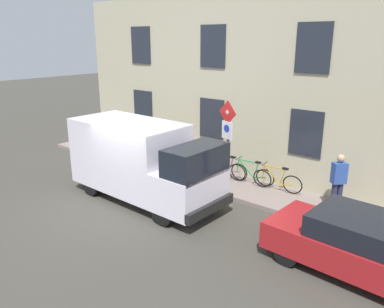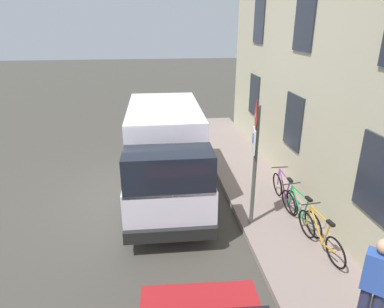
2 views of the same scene
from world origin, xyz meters
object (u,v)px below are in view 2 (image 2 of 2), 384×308
Objects in this scene: sign_post_stacked at (255,146)px; bicycle_green at (300,211)px; bicycle_orange at (320,235)px; delivery_van at (166,152)px; bicycle_purple at (284,192)px; pedestrian at (375,284)px.

bicycle_green is at bearing -11.77° from sign_post_stacked.
bicycle_green is (-0.00, 1.01, 0.00)m from bicycle_orange.
bicycle_orange is at bearing 171.80° from bicycle_green.
delivery_van is 3.14× the size of bicycle_purple.
bicycle_purple is 4.10m from pedestrian.
sign_post_stacked is 1.71× the size of bicycle_orange.
bicycle_orange is 1.01m from bicycle_green.
delivery_van reaches higher than bicycle_green.
bicycle_orange is 2.01m from bicycle_purple.
pedestrian is (0.93, -3.29, -1.05)m from sign_post_stacked.
delivery_van is at bearing 46.52° from bicycle_green.
bicycle_purple is at bearing 33.40° from sign_post_stacked.
sign_post_stacked reaches higher than bicycle_green.
delivery_van is at bearing 70.05° from pedestrian.
sign_post_stacked is at bearing 123.41° from bicycle_purple.
delivery_van is 3.13× the size of bicycle_orange.
delivery_van reaches higher than bicycle_orange.
pedestrian is at bearing 167.14° from bicycle_orange.
bicycle_orange is at bearing 45.04° from delivery_van.
sign_post_stacked is 2.83m from delivery_van.
bicycle_orange is 1.00× the size of bicycle_purple.
bicycle_purple is (1.16, 0.76, -1.61)m from sign_post_stacked.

